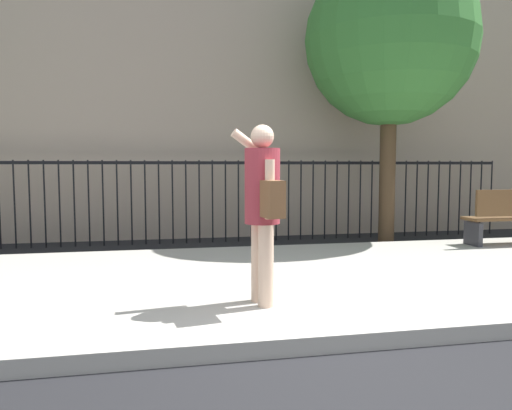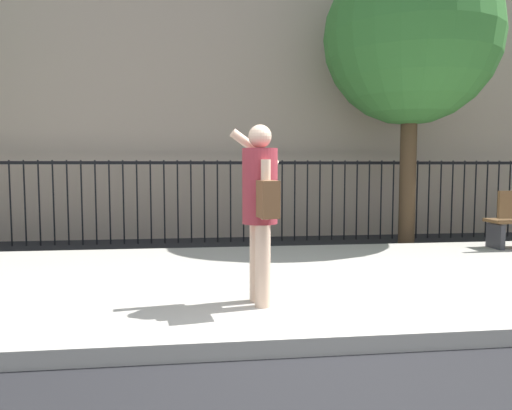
% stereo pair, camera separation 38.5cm
% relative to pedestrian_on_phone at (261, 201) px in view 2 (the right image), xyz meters
% --- Properties ---
extents(ground_plane, '(60.00, 60.00, 0.00)m').
position_rel_pedestrian_on_phone_xyz_m(ground_plane, '(0.20, -0.98, -1.16)').
color(ground_plane, black).
extents(sidewalk, '(28.00, 4.40, 0.15)m').
position_rel_pedestrian_on_phone_xyz_m(sidewalk, '(0.20, 1.22, -1.09)').
color(sidewalk, '#B2ADA3').
rests_on(sidewalk, ground).
extents(iron_fence, '(12.03, 0.04, 1.60)m').
position_rel_pedestrian_on_phone_xyz_m(iron_fence, '(0.20, 4.92, -0.14)').
color(iron_fence, black).
rests_on(iron_fence, ground).
extents(pedestrian_on_phone, '(0.51, 0.68, 1.74)m').
position_rel_pedestrian_on_phone_xyz_m(pedestrian_on_phone, '(0.00, 0.00, 0.00)').
color(pedestrian_on_phone, beige).
rests_on(pedestrian_on_phone, sidewalk).
extents(street_tree_near, '(3.16, 3.16, 5.40)m').
position_rel_pedestrian_on_phone_xyz_m(street_tree_near, '(3.31, 4.06, 2.64)').
color(street_tree_near, '#4C3823').
rests_on(street_tree_near, ground).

